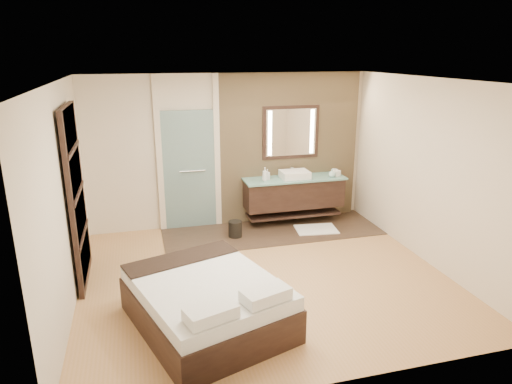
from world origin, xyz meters
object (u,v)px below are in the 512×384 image
object	(u,v)px
vanity	(294,193)
waste_bin	(235,229)
bed	(207,302)
mirror_unit	(291,132)

from	to	relation	value
vanity	waste_bin	size ratio (longest dim) A/B	6.45
vanity	bed	distance (m)	3.56
vanity	waste_bin	bearing A→B (deg)	-161.33
vanity	mirror_unit	xyz separation A→B (m)	(0.00, 0.24, 1.07)
mirror_unit	waste_bin	xyz separation A→B (m)	(-1.19, -0.64, -1.51)
mirror_unit	bed	distance (m)	3.98
mirror_unit	waste_bin	distance (m)	2.02
bed	waste_bin	xyz separation A→B (m)	(0.87, 2.48, -0.15)
vanity	mirror_unit	world-z (taller)	mirror_unit
vanity	bed	xyz separation A→B (m)	(-2.06, -2.88, -0.29)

